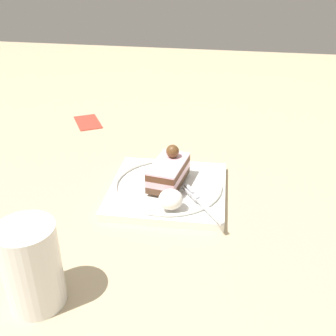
% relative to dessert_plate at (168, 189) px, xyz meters
% --- Properties ---
extents(ground_plane, '(2.40, 2.40, 0.00)m').
position_rel_dessert_plate_xyz_m(ground_plane, '(0.02, 0.02, -0.01)').
color(ground_plane, tan).
extents(dessert_plate, '(0.20, 0.20, 0.02)m').
position_rel_dessert_plate_xyz_m(dessert_plate, '(0.00, 0.00, 0.00)').
color(dessert_plate, white).
rests_on(dessert_plate, ground_plane).
extents(cake_slice, '(0.10, 0.06, 0.06)m').
position_rel_dessert_plate_xyz_m(cake_slice, '(-0.01, 0.00, 0.03)').
color(cake_slice, brown).
rests_on(cake_slice, dessert_plate).
extents(whipped_cream_dollop, '(0.04, 0.04, 0.03)m').
position_rel_dessert_plate_xyz_m(whipped_cream_dollop, '(0.07, 0.02, 0.03)').
color(whipped_cream_dollop, white).
rests_on(whipped_cream_dollop, dessert_plate).
extents(fork, '(0.10, 0.08, 0.00)m').
position_rel_dessert_plate_xyz_m(fork, '(0.05, 0.06, 0.01)').
color(fork, silver).
rests_on(fork, dessert_plate).
extents(drink_glass_near, '(0.07, 0.07, 0.11)m').
position_rel_dessert_plate_xyz_m(drink_glass_near, '(0.27, -0.11, 0.04)').
color(drink_glass_near, white).
rests_on(drink_glass_near, ground_plane).
extents(folded_napkin, '(0.11, 0.10, 0.00)m').
position_rel_dessert_plate_xyz_m(folded_napkin, '(-0.29, -0.25, -0.01)').
color(folded_napkin, '#B33729').
rests_on(folded_napkin, ground_plane).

